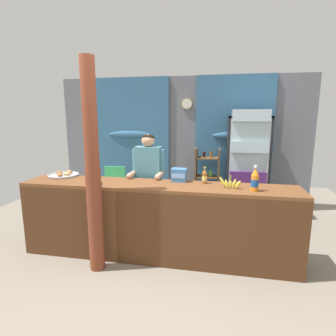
{
  "coord_description": "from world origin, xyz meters",
  "views": [
    {
      "loc": [
        0.81,
        -2.75,
        1.85
      ],
      "look_at": [
        0.07,
        1.06,
        1.1
      ],
      "focal_mm": 28.85,
      "sensor_mm": 36.0,
      "label": 1
    }
  ],
  "objects": [
    {
      "name": "soda_bottle_orange_soda",
      "position": [
        1.22,
        0.42,
        1.12
      ],
      "size": [
        0.09,
        0.09,
        0.3
      ],
      "color": "orange",
      "rests_on": "stall_counter"
    },
    {
      "name": "pastry_tray",
      "position": [
        -1.42,
        0.73,
        1.01
      ],
      "size": [
        0.44,
        0.44,
        0.07
      ],
      "color": "#BCBCC1",
      "rests_on": "stall_counter"
    },
    {
      "name": "stall_counter",
      "position": [
        0.03,
        0.4,
        0.61
      ],
      "size": [
        3.56,
        0.58,
        0.99
      ],
      "color": "brown",
      "rests_on": "ground"
    },
    {
      "name": "timber_post",
      "position": [
        -0.62,
        0.07,
        1.19
      ],
      "size": [
        0.2,
        0.18,
        2.49
      ],
      "color": "brown",
      "rests_on": "ground"
    },
    {
      "name": "back_wall_curtained",
      "position": [
        -0.01,
        2.83,
        1.36
      ],
      "size": [
        5.14,
        0.22,
        2.63
      ],
      "color": "slate",
      "rests_on": "ground"
    },
    {
      "name": "ground_plane",
      "position": [
        0.0,
        1.11,
        0.0
      ],
      "size": [
        7.23,
        7.23,
        0.0
      ],
      "primitive_type": "plane",
      "color": "gray"
    },
    {
      "name": "drink_fridge",
      "position": [
        1.32,
        2.34,
        1.08
      ],
      "size": [
        0.75,
        0.66,
        1.96
      ],
      "color": "#232328",
      "rests_on": "ground"
    },
    {
      "name": "plastic_lawn_chair",
      "position": [
        -1.24,
        2.13,
        0.49
      ],
      "size": [
        0.49,
        0.49,
        0.86
      ],
      "color": "#4CC675",
      "rests_on": "ground"
    },
    {
      "name": "banana_bunch",
      "position": [
        0.95,
        0.49,
        1.05
      ],
      "size": [
        0.28,
        0.06,
        0.16
      ],
      "color": "#DBCC42",
      "rests_on": "stall_counter"
    },
    {
      "name": "snack_box_biscuit",
      "position": [
        0.29,
        0.73,
        1.08
      ],
      "size": [
        0.19,
        0.16,
        0.17
      ],
      "color": "#3D75B7",
      "rests_on": "stall_counter"
    },
    {
      "name": "shopkeeper",
      "position": [
        -0.21,
        1.01,
        1.0
      ],
      "size": [
        0.48,
        0.42,
        1.6
      ],
      "color": "#28282D",
      "rests_on": "ground"
    },
    {
      "name": "bottle_shelf_rack",
      "position": [
        0.58,
        2.45,
        0.64
      ],
      "size": [
        0.48,
        0.28,
        1.24
      ],
      "color": "brown",
      "rests_on": "ground"
    },
    {
      "name": "soda_bottle_iced_tea",
      "position": [
        0.63,
        0.67,
        1.08
      ],
      "size": [
        0.06,
        0.06,
        0.22
      ],
      "color": "brown",
      "rests_on": "stall_counter"
    }
  ]
}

